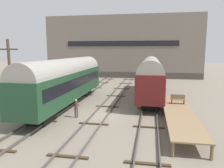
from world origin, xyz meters
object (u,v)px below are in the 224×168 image
at_px(train_car_maroon, 151,75).
at_px(utility_pole, 10,79).
at_px(train_car_green, 66,79).
at_px(bench, 178,99).
at_px(person_worker, 76,106).

height_order(train_car_maroon, utility_pole, utility_pole).
relative_size(train_car_green, bench, 13.19).
relative_size(person_worker, utility_pole, 0.25).
xyz_separation_m(train_car_green, person_worker, (2.57, -4.09, -2.00)).
bearing_deg(person_worker, bench, 18.14).
bearing_deg(bench, train_car_green, 175.59).
bearing_deg(train_car_green, person_worker, -57.87).
xyz_separation_m(train_car_maroon, person_worker, (-6.84, -10.51, -1.98)).
bearing_deg(train_car_green, bench, -4.41).
bearing_deg(utility_pole, bench, 17.98).
bearing_deg(bench, train_car_maroon, 110.67).
bearing_deg(train_car_maroon, utility_pole, -135.12).
height_order(bench, utility_pole, utility_pole).
xyz_separation_m(bench, utility_pole, (-15.08, -4.89, 2.29)).
relative_size(bench, person_worker, 0.77).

